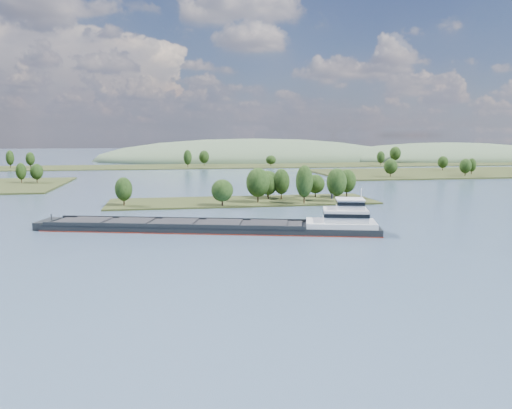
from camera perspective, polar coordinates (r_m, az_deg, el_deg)
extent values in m
plane|color=#36465E|center=(130.91, 2.45, -3.15)|extent=(1800.00, 1800.00, 0.00)
cube|color=#252D14|center=(189.15, -1.52, 0.28)|extent=(100.00, 30.00, 1.20)
cylinder|color=black|center=(181.43, 5.52, 0.83)|extent=(0.50, 0.50, 4.56)
ellipsoid|color=black|center=(180.82, 5.55, 2.66)|extent=(6.29, 6.29, 11.72)
cylinder|color=black|center=(200.03, 1.35, 1.37)|extent=(0.50, 0.50, 3.45)
ellipsoid|color=black|center=(199.58, 1.35, 2.62)|extent=(8.82, 8.82, 8.87)
cylinder|color=black|center=(183.33, 0.22, 0.88)|extent=(0.50, 0.50, 4.18)
ellipsoid|color=black|center=(182.75, 0.22, 2.54)|extent=(8.84, 8.84, 10.75)
cylinder|color=black|center=(193.22, 1.42, 1.10)|extent=(0.50, 0.50, 3.19)
ellipsoid|color=black|center=(192.78, 1.42, 2.29)|extent=(6.73, 6.73, 8.20)
cylinder|color=black|center=(175.15, -3.87, 0.35)|extent=(0.50, 0.50, 3.06)
ellipsoid|color=black|center=(174.69, -3.88, 1.62)|extent=(7.76, 7.76, 7.87)
cylinder|color=black|center=(181.41, -14.85, 0.40)|extent=(0.50, 0.50, 3.29)
ellipsoid|color=black|center=(180.93, -14.90, 1.71)|extent=(6.10, 6.10, 8.45)
cylinder|color=black|center=(193.09, 2.91, 1.19)|extent=(0.50, 0.50, 3.88)
ellipsoid|color=black|center=(192.58, 2.92, 2.65)|extent=(6.52, 6.52, 9.99)
cylinder|color=black|center=(203.11, 10.32, 1.37)|extent=(0.50, 0.50, 3.65)
ellipsoid|color=black|center=(202.65, 10.35, 2.67)|extent=(7.31, 7.31, 9.38)
cylinder|color=black|center=(188.30, 9.16, 0.96)|extent=(0.50, 0.50, 4.09)
ellipsoid|color=black|center=(187.75, 9.19, 2.53)|extent=(7.52, 7.52, 10.52)
cylinder|color=black|center=(201.32, 6.80, 1.28)|extent=(0.50, 0.50, 2.95)
ellipsoid|color=black|center=(200.92, 6.81, 2.34)|extent=(7.48, 7.48, 7.58)
cylinder|color=black|center=(283.04, -23.74, 2.64)|extent=(0.50, 0.50, 3.22)
ellipsoid|color=black|center=(282.74, -23.79, 3.46)|extent=(6.56, 6.56, 8.27)
cylinder|color=black|center=(284.19, -25.22, 2.59)|extent=(0.50, 0.50, 3.40)
ellipsoid|color=black|center=(283.88, -25.27, 3.46)|extent=(5.26, 5.26, 8.74)
cylinder|color=black|center=(305.45, 15.10, 3.40)|extent=(0.50, 0.50, 3.50)
ellipsoid|color=black|center=(305.16, 15.13, 4.23)|extent=(7.97, 7.97, 9.01)
cylinder|color=black|center=(324.76, 22.78, 3.31)|extent=(0.50, 0.50, 3.48)
ellipsoid|color=black|center=(324.49, 22.82, 4.09)|extent=(7.08, 7.08, 8.96)
cylinder|color=black|center=(342.52, 23.40, 3.47)|extent=(0.50, 0.50, 3.31)
ellipsoid|color=black|center=(342.27, 23.44, 4.17)|extent=(5.56, 5.56, 8.52)
cylinder|color=black|center=(373.38, 20.55, 3.93)|extent=(0.50, 0.50, 3.30)
ellipsoid|color=black|center=(373.15, 20.58, 4.57)|extent=(7.17, 7.17, 8.49)
cube|color=#252D14|center=(407.10, -6.22, 4.32)|extent=(900.00, 60.00, 1.20)
cylinder|color=black|center=(421.19, -26.25, 4.06)|extent=(0.50, 0.50, 4.38)
ellipsoid|color=black|center=(420.94, -26.30, 4.81)|extent=(6.00, 6.00, 11.26)
cylinder|color=black|center=(423.59, 14.05, 4.62)|extent=(0.50, 0.50, 3.87)
ellipsoid|color=black|center=(423.36, 14.08, 5.28)|extent=(6.57, 6.57, 9.96)
cylinder|color=black|center=(409.63, -5.94, 4.72)|extent=(0.50, 0.50, 4.09)
ellipsoid|color=black|center=(409.38, -5.96, 5.45)|extent=(8.29, 8.29, 10.51)
cylinder|color=black|center=(468.14, 15.60, 4.91)|extent=(0.50, 0.50, 4.79)
ellipsoid|color=black|center=(467.89, 15.62, 5.65)|extent=(9.95, 9.95, 12.31)
cylinder|color=black|center=(414.98, -24.36, 4.09)|extent=(0.50, 0.50, 3.96)
ellipsoid|color=black|center=(414.74, -24.40, 4.79)|extent=(6.67, 6.67, 10.18)
cylinder|color=black|center=(403.60, 1.71, 4.62)|extent=(0.50, 0.50, 2.83)
ellipsoid|color=black|center=(403.41, 1.72, 5.13)|extent=(8.29, 8.29, 7.27)
cylinder|color=black|center=(386.29, -7.80, 4.53)|extent=(0.50, 0.50, 4.48)
ellipsoid|color=black|center=(386.00, -7.81, 5.37)|extent=(6.33, 6.33, 11.52)
ellipsoid|color=#3E5339|center=(556.46, 21.09, 4.79)|extent=(260.00, 140.00, 36.00)
ellipsoid|color=#3E5339|center=(513.60, -0.29, 5.10)|extent=(320.00, 160.00, 44.00)
cube|color=black|center=(133.23, -5.31, -2.74)|extent=(88.63, 34.59, 2.44)
cube|color=maroon|center=(133.32, -5.31, -2.95)|extent=(88.90, 34.86, 0.28)
cube|color=black|center=(140.08, -8.49, -1.63)|extent=(66.49, 18.94, 0.89)
cube|color=black|center=(129.69, -9.63, -2.41)|extent=(66.49, 18.94, 0.89)
cube|color=black|center=(134.90, -9.04, -2.07)|extent=(66.92, 27.55, 0.33)
cube|color=black|center=(142.88, -18.58, -1.70)|extent=(12.08, 11.47, 0.39)
cube|color=black|center=(138.38, -13.95, -1.82)|extent=(12.08, 11.47, 0.39)
cube|color=black|center=(134.84, -9.04, -1.94)|extent=(12.08, 11.47, 0.39)
cube|color=black|center=(132.35, -3.90, -2.04)|extent=(12.08, 11.47, 0.39)
cube|color=black|center=(130.95, 1.39, -2.13)|extent=(12.08, 11.47, 0.39)
cube|color=black|center=(148.19, -22.69, -2.07)|extent=(5.90, 10.53, 2.22)
cylinder|color=black|center=(147.43, -22.34, -1.49)|extent=(0.33, 0.33, 2.44)
cube|color=silver|center=(130.99, 9.67, -2.17)|extent=(19.99, 15.05, 1.33)
cube|color=silver|center=(130.71, 10.17, -1.21)|extent=(13.09, 11.55, 3.33)
cube|color=black|center=(130.64, 10.18, -1.02)|extent=(13.37, 11.82, 1.00)
cube|color=silver|center=(130.39, 10.69, 0.04)|extent=(8.21, 8.21, 2.44)
cube|color=black|center=(130.33, 10.70, 0.23)|extent=(8.49, 8.49, 0.89)
cube|color=silver|center=(130.22, 10.71, 0.62)|extent=(8.76, 8.76, 0.22)
cylinder|color=silver|center=(130.35, 11.94, 1.18)|extent=(0.27, 0.27, 2.89)
cylinder|color=black|center=(133.15, 8.67, 0.92)|extent=(0.68, 0.68, 1.33)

